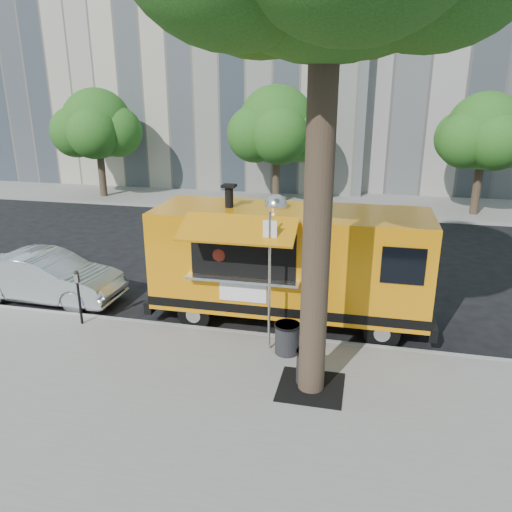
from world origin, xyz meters
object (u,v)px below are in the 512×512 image
Objects in this scene: far_tree_c at (485,131)px; parking_meter at (78,291)px; food_truck at (288,262)px; trash_bin_left at (310,366)px; trash_bin_right at (287,337)px; sign_post at (270,274)px; far_tree_a at (97,124)px; sedan at (47,277)px; far_tree_b at (277,125)px.

parking_meter is (-11.00, -13.75, -2.74)m from far_tree_c.
trash_bin_left is (0.89, -2.80, -1.05)m from food_truck.
trash_bin_right is (-0.60, 1.01, 0.00)m from trash_bin_left.
food_truck is at bearing 99.24° from trash_bin_right.
sign_post is 2.25× the size of parking_meter.
sedan is at bearing -67.08° from far_tree_a.
parking_meter is 5.71m from trash_bin_left.
sedan is at bearing 166.28° from sign_post.
far_tree_a is 8.14× the size of trash_bin_right.
far_tree_b is at bearing 103.03° from trash_bin_left.
sign_post is 2.00m from trash_bin_left.
far_tree_a is 18.14m from sign_post.
sign_post is at bearing -79.85° from far_tree_b.
food_truck reaches higher than sedan.
sign_post is at bearing -114.81° from far_tree_c.
far_tree_c reaches higher than trash_bin_right.
sign_post reaches higher than trash_bin_right.
far_tree_b is 16.09m from trash_bin_left.
far_tree_a reaches higher than trash_bin_left.
food_truck is at bearing -46.13° from far_tree_a.
sign_post is at bearing -2.52° from parking_meter.
food_truck is at bearing -87.38° from sedan.
sedan is 7.81m from trash_bin_left.
trash_bin_right is at bearing -10.13° from sign_post.
far_tree_b is at bearing 101.56° from food_truck.
food_truck reaches higher than sign_post.
far_tree_a is 18.00m from far_tree_c.
far_tree_b is (9.00, 0.40, 0.06)m from far_tree_a.
trash_bin_right is at bearing -78.36° from far_tree_b.
far_tree_c reaches higher than sign_post.
parking_meter is at bearing -128.66° from far_tree_c.
far_tree_c is at bearing 62.18° from food_truck.
parking_meter is 4.93m from food_truck.
parking_meter is (7.00, -13.65, -2.79)m from far_tree_a.
far_tree_a reaches higher than trash_bin_right.
far_tree_c is 15.48m from sign_post.
far_tree_b is 0.82× the size of food_truck.
food_truck is at bearing 107.60° from trash_bin_left.
trash_bin_left is at bearing -59.44° from trash_bin_right.
food_truck is 10.18× the size of trash_bin_left.
trash_bin_left is (7.35, -2.63, -0.17)m from sedan.
far_tree_b is 1.83× the size of sign_post.
sedan is (5.20, -12.30, -3.11)m from far_tree_a.
sedan is (-12.80, -12.40, -3.05)m from far_tree_c.
far_tree_a reaches higher than far_tree_c.
sedan is 6.14× the size of trash_bin_left.
sedan is 6.14× the size of trash_bin_right.
trash_bin_left is (-5.45, -15.03, -3.22)m from far_tree_c.
far_tree_b reaches higher than food_truck.
sign_post reaches higher than parking_meter.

